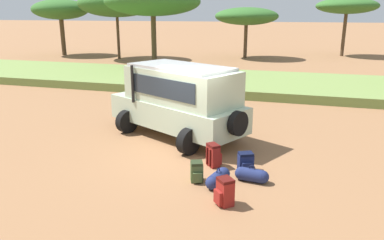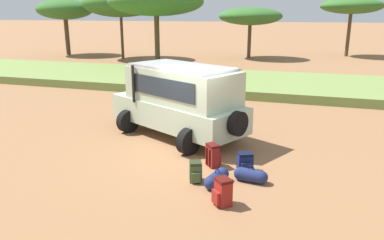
# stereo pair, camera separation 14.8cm
# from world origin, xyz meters

# --- Properties ---
(ground_plane) EXTENTS (320.00, 320.00, 0.00)m
(ground_plane) POSITION_xyz_m (0.00, 0.00, 0.00)
(ground_plane) COLOR #936642
(grass_bank) EXTENTS (120.00, 7.00, 0.44)m
(grass_bank) POSITION_xyz_m (0.00, 10.84, 0.22)
(grass_bank) COLOR olive
(grass_bank) RESTS_ON ground_plane
(safari_vehicle) EXTENTS (5.34, 3.95, 2.44)m
(safari_vehicle) POSITION_xyz_m (-0.75, 1.31, 1.29)
(safari_vehicle) COLOR #B2C6A8
(safari_vehicle) RESTS_ON ground_plane
(backpack_beside_front_wheel) EXTENTS (0.39, 0.45, 0.52)m
(backpack_beside_front_wheel) POSITION_xyz_m (0.81, -1.93, 0.25)
(backpack_beside_front_wheel) COLOR #42562D
(backpack_beside_front_wheel) RESTS_ON ground_plane
(backpack_cluster_center) EXTENTS (0.47, 0.47, 0.64)m
(backpack_cluster_center) POSITION_xyz_m (0.99, -0.87, 0.31)
(backpack_cluster_center) COLOR maroon
(backpack_cluster_center) RESTS_ON ground_plane
(backpack_near_rear_wheel) EXTENTS (0.47, 0.47, 0.51)m
(backpack_near_rear_wheel) POSITION_xyz_m (1.89, -0.93, 0.25)
(backpack_near_rear_wheel) COLOR navy
(backpack_near_rear_wheel) RESTS_ON ground_plane
(backpack_outermost) EXTENTS (0.48, 0.47, 0.63)m
(backpack_outermost) POSITION_xyz_m (1.73, -2.91, 0.30)
(backpack_outermost) COLOR maroon
(backpack_outermost) RESTS_ON ground_plane
(duffel_bag_low_black_case) EXTENTS (0.48, 0.93, 0.44)m
(duffel_bag_low_black_case) POSITION_xyz_m (1.37, -1.97, 0.17)
(duffel_bag_low_black_case) COLOR navy
(duffel_bag_low_black_case) RESTS_ON ground_plane
(duffel_bag_soft_canvas) EXTENTS (0.87, 0.40, 0.44)m
(duffel_bag_soft_canvas) POSITION_xyz_m (2.14, -1.55, 0.17)
(duffel_bag_soft_canvas) COLOR navy
(duffel_bag_soft_canvas) RESTS_ON ground_plane
(acacia_tree_far_left) EXTENTS (5.48, 5.07, 5.30)m
(acacia_tree_far_left) POSITION_xyz_m (-19.75, 22.07, 4.32)
(acacia_tree_far_left) COLOR brown
(acacia_tree_far_left) RESTS_ON ground_plane
(acacia_tree_left_mid) EXTENTS (6.85, 6.36, 6.02)m
(acacia_tree_left_mid) POSITION_xyz_m (-13.08, 20.85, 4.83)
(acacia_tree_left_mid) COLOR brown
(acacia_tree_left_mid) RESTS_ON ground_plane
(acacia_tree_centre_back) EXTENTS (6.61, 6.87, 5.78)m
(acacia_tree_centre_back) POSITION_xyz_m (-7.18, 14.91, 4.78)
(acacia_tree_centre_back) COLOR brown
(acacia_tree_centre_back) RESTS_ON ground_plane
(acacia_tree_right_mid) EXTENTS (5.71, 5.14, 4.53)m
(acacia_tree_right_mid) POSITION_xyz_m (-2.15, 24.68, 3.73)
(acacia_tree_right_mid) COLOR brown
(acacia_tree_right_mid) RESTS_ON ground_plane
(acacia_tree_far_right) EXTENTS (5.67, 5.03, 5.40)m
(acacia_tree_far_right) POSITION_xyz_m (6.60, 29.01, 4.64)
(acacia_tree_far_right) COLOR brown
(acacia_tree_far_right) RESTS_ON ground_plane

